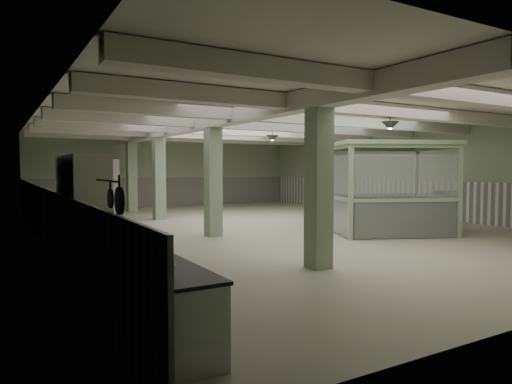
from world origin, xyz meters
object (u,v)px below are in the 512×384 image
prep_counter (128,281)px  guard_booth (387,173)px  filing_cabinet (444,211)px  walkin_cooler (83,213)px

prep_counter → guard_booth: size_ratio=1.08×
prep_counter → filing_cabinet: (10.99, 3.40, 0.18)m
walkin_cooler → filing_cabinet: (11.08, 0.39, -0.51)m
walkin_cooler → prep_counter: bearing=-88.4°
walkin_cooler → filing_cabinet: 11.09m
walkin_cooler → guard_booth: size_ratio=0.58×
guard_booth → filing_cabinet: 2.40m
prep_counter → guard_booth: 9.94m
filing_cabinet → walkin_cooler: bearing=177.8°
prep_counter → walkin_cooler: 3.08m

